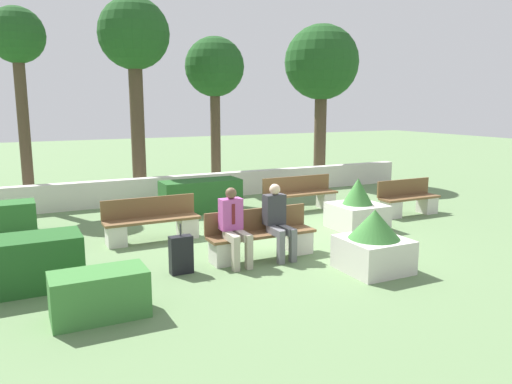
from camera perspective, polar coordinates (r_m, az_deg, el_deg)
name	(u,v)px	position (r m, az deg, el deg)	size (l,w,h in m)	color
ground_plane	(279,238)	(10.32, 2.61, -5.25)	(60.00, 60.00, 0.00)	#607F51
perimeter_wall	(199,186)	(14.49, -6.56, 0.63)	(14.12, 0.30, 0.71)	beige
bench_front	(261,239)	(8.97, 0.60, -5.38)	(2.01, 0.48, 0.86)	brown
bench_left_side	(408,202)	(12.88, 17.03, -1.10)	(1.63, 0.48, 0.86)	brown
bench_right_side	(300,197)	(12.89, 5.10, -0.60)	(1.99, 0.49, 0.86)	brown
bench_back	(152,224)	(10.23, -11.79, -3.65)	(1.91, 0.48, 0.86)	brown
person_seated_man	(234,223)	(8.49, -2.55, -3.56)	(0.38, 0.63, 1.32)	#B2A893
person_seated_woman	(278,218)	(8.86, 2.48, -2.98)	(0.38, 0.63, 1.32)	slate
hedge_block_near_left	(201,196)	(12.72, -6.32, -0.45)	(2.00, 0.78, 0.82)	#235623
hedge_block_near_right	(19,264)	(8.19, -25.42, -7.47)	(1.76, 0.81, 0.80)	#235623
hedge_block_mid_left	(6,219)	(11.68, -26.64, -2.76)	(1.14, 0.71, 0.69)	#286028
hedge_block_mid_right	(99,294)	(6.86, -17.46, -11.11)	(1.21, 0.63, 0.62)	#3D7A38
planter_corner_left	(374,243)	(8.46, 13.30, -5.68)	(1.01, 1.01, 1.03)	beige
planter_corner_right	(357,209)	(11.17, 11.49, -1.94)	(1.06, 1.06, 1.12)	beige
suitcase	(181,255)	(8.24, -8.56, -7.09)	(0.37, 0.18, 0.82)	black
tree_leftmost	(17,46)	(14.23, -25.63, 14.85)	(1.39, 1.39, 5.09)	#473828
tree_center_left	(134,41)	(14.87, -13.77, 16.46)	(1.98, 1.98, 5.62)	#473828
tree_center_right	(215,70)	(16.11, -4.75, 13.70)	(1.86, 1.86, 4.77)	#473828
tree_rightmost	(322,65)	(17.58, 7.51, 14.23)	(2.52, 2.52, 5.35)	#473828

